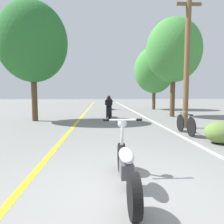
# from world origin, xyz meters

# --- Properties ---
(ground_plane) EXTENTS (120.00, 120.00, 0.00)m
(ground_plane) POSITION_xyz_m (0.00, 0.00, 0.00)
(ground_plane) COLOR slate
(lane_stripe_center) EXTENTS (0.14, 48.00, 0.01)m
(lane_stripe_center) POSITION_xyz_m (-1.70, 12.12, 0.00)
(lane_stripe_center) COLOR yellow
(lane_stripe_center) RESTS_ON ground
(lane_stripe_edge) EXTENTS (0.14, 48.00, 0.01)m
(lane_stripe_edge) POSITION_xyz_m (2.54, 12.12, 0.00)
(lane_stripe_edge) COLOR white
(lane_stripe_edge) RESTS_ON ground
(utility_pole) EXTENTS (1.10, 0.24, 6.04)m
(utility_pole) POSITION_xyz_m (3.44, 5.86, 3.11)
(utility_pole) COLOR brown
(utility_pole) RESTS_ON ground
(roadside_tree_right_near) EXTENTS (3.69, 3.32, 6.59)m
(roadside_tree_right_near) POSITION_xyz_m (4.50, 10.42, 4.45)
(roadside_tree_right_near) COLOR #513A23
(roadside_tree_right_near) RESTS_ON ground
(roadside_tree_right_far) EXTENTS (3.97, 3.57, 6.20)m
(roadside_tree_right_far) POSITION_xyz_m (4.92, 16.79, 3.90)
(roadside_tree_right_far) COLOR #513A23
(roadside_tree_right_far) RESTS_ON ground
(roadside_tree_left) EXTENTS (3.86, 3.48, 6.65)m
(roadside_tree_left) POSITION_xyz_m (-4.19, 8.67, 4.42)
(roadside_tree_left) COLOR #513A23
(roadside_tree_left) RESTS_ON ground
(roadside_bush) EXTENTS (1.10, 0.88, 0.70)m
(roadside_bush) POSITION_xyz_m (3.39, 2.96, 0.35)
(roadside_bush) COLOR #5B7A38
(roadside_bush) RESTS_ON ground
(motorcycle_foreground) EXTENTS (0.73, 2.08, 1.08)m
(motorcycle_foreground) POSITION_xyz_m (0.01, 0.16, 0.39)
(motorcycle_foreground) COLOR black
(motorcycle_foreground) RESTS_ON ground
(motorcycle_rider_lead) EXTENTS (0.50, 2.15, 1.45)m
(motorcycle_rider_lead) POSITION_xyz_m (0.12, 9.66, 0.54)
(motorcycle_rider_lead) COLOR black
(motorcycle_rider_lead) RESTS_ON ground
(motorcycle_rider_far) EXTENTS (0.50, 2.07, 1.42)m
(motorcycle_rider_far) POSITION_xyz_m (0.43, 17.08, 0.54)
(motorcycle_rider_far) COLOR black
(motorcycle_rider_far) RESTS_ON ground
(bicycle_parked) EXTENTS (0.44, 1.70, 0.83)m
(bicycle_parked) POSITION_xyz_m (2.87, 4.47, 0.38)
(bicycle_parked) COLOR black
(bicycle_parked) RESTS_ON ground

